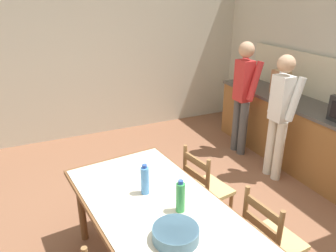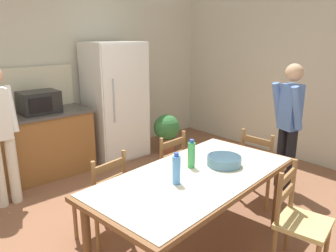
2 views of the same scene
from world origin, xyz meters
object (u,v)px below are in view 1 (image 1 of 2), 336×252
at_px(chair_side_far_left, 205,189).
at_px(person_at_sink, 243,93).
at_px(dining_table, 160,217).
at_px(bottle_near_centre, 145,180).
at_px(person_at_counter, 280,112).
at_px(bottle_off_centre, 180,197).
at_px(paper_bag, 280,83).
at_px(serving_bowl, 176,233).
at_px(chair_side_far_right, 270,241).

height_order(chair_side_far_left, person_at_sink, person_at_sink).
distance_m(dining_table, bottle_near_centre, 0.32).
xyz_separation_m(chair_side_far_left, person_at_counter, (-0.49, 1.36, 0.48)).
xyz_separation_m(bottle_near_centre, person_at_counter, (-0.77, 2.12, 0.02)).
distance_m(bottle_off_centre, person_at_counter, 2.24).
distance_m(paper_bag, person_at_sink, 0.55).
height_order(serving_bowl, person_at_sink, person_at_sink).
xyz_separation_m(bottle_off_centre, chair_side_far_left, (-0.61, 0.60, -0.46)).
relative_size(serving_bowl, person_at_counter, 0.19).
xyz_separation_m(serving_bowl, chair_side_far_left, (-0.87, 0.76, -0.39)).
bearing_deg(person_at_sink, bottle_off_centre, -136.21).
bearing_deg(chair_side_far_left, person_at_counter, -79.51).
bearing_deg(chair_side_far_right, bottle_near_centre, 49.90).
xyz_separation_m(bottle_near_centre, serving_bowl, (0.59, -0.01, -0.07)).
height_order(bottle_off_centre, serving_bowl, bottle_off_centre).
height_order(paper_bag, bottle_off_centre, paper_bag).
distance_m(bottle_off_centre, chair_side_far_left, 0.97).
bearing_deg(person_at_sink, person_at_counter, -91.45).
xyz_separation_m(person_at_sink, person_at_counter, (0.80, -0.02, -0.03)).
xyz_separation_m(dining_table, chair_side_far_left, (-0.52, 0.73, -0.26)).
distance_m(chair_side_far_left, person_at_sink, 1.96).
bearing_deg(person_at_counter, paper_bag, 49.47).
height_order(chair_side_far_right, person_at_counter, person_at_counter).
height_order(bottle_near_centre, person_at_counter, person_at_counter).
xyz_separation_m(dining_table, chair_side_far_right, (0.35, 0.83, -0.26)).
bearing_deg(person_at_counter, bottle_near_centre, -160.06).
xyz_separation_m(bottle_near_centre, bottle_off_centre, (0.33, 0.16, 0.00)).
bearing_deg(bottle_near_centre, serving_bowl, -0.83).
distance_m(bottle_near_centre, person_at_counter, 2.25).
bearing_deg(serving_bowl, bottle_off_centre, 147.74).
bearing_deg(chair_side_far_right, bottle_off_centre, 63.73).
distance_m(bottle_near_centre, bottle_off_centre, 0.37).
height_order(paper_bag, person_at_sink, person_at_sink).
distance_m(bottle_near_centre, chair_side_far_right, 1.14).
height_order(chair_side_far_right, person_at_sink, person_at_sink).
relative_size(serving_bowl, chair_side_far_right, 0.35).
bearing_deg(serving_bowl, bottle_near_centre, 179.17).
xyz_separation_m(serving_bowl, chair_side_far_right, (0.00, 0.86, -0.39)).
relative_size(bottle_off_centre, person_at_counter, 0.16).
relative_size(bottle_near_centre, chair_side_far_left, 0.30).
bearing_deg(dining_table, paper_bag, 121.76).
xyz_separation_m(dining_table, bottle_near_centre, (-0.24, -0.03, 0.20)).
height_order(person_at_sink, person_at_counter, person_at_sink).
bearing_deg(paper_bag, bottle_off_centre, -55.53).
distance_m(paper_bag, serving_bowl, 3.30).
xyz_separation_m(dining_table, serving_bowl, (0.35, -0.04, 0.13)).
relative_size(chair_side_far_left, person_at_sink, 0.54).
bearing_deg(person_at_counter, person_at_sink, 88.55).
height_order(dining_table, serving_bowl, serving_bowl).
relative_size(dining_table, person_at_counter, 1.25).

